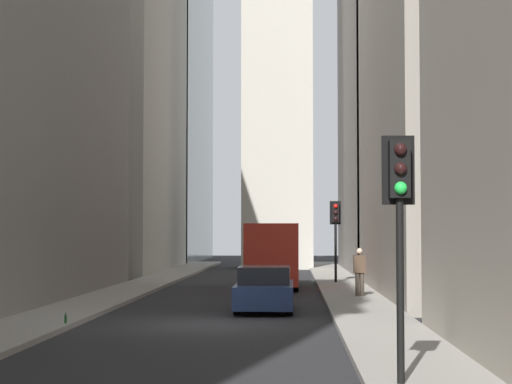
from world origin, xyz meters
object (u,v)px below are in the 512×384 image
at_px(delivery_truck, 273,255).
at_px(traffic_light_midblock, 336,223).
at_px(pedestrian, 360,270).
at_px(sedan_navy, 265,290).
at_px(traffic_light_foreground, 400,200).
at_px(discarded_bottle, 66,319).

xyz_separation_m(delivery_truck, traffic_light_midblock, (2.12, -2.89, 1.47)).
xyz_separation_m(delivery_truck, pedestrian, (-6.45, -3.34, -0.36)).
distance_m(delivery_truck, traffic_light_midblock, 3.88).
bearing_deg(sedan_navy, traffic_light_foreground, -169.36).
height_order(delivery_truck, traffic_light_midblock, traffic_light_midblock).
bearing_deg(pedestrian, traffic_light_midblock, 3.00).
distance_m(sedan_navy, discarded_bottle, 7.13).
relative_size(traffic_light_foreground, pedestrian, 2.21).
relative_size(traffic_light_midblock, discarded_bottle, 14.07).
relative_size(sedan_navy, pedestrian, 2.45).
bearing_deg(traffic_light_midblock, traffic_light_foreground, 179.28).
xyz_separation_m(sedan_navy, pedestrian, (4.70, -3.34, 0.43)).
xyz_separation_m(traffic_light_foreground, traffic_light_midblock, (26.88, -0.34, -0.06)).
xyz_separation_m(sedan_navy, traffic_light_midblock, (13.27, -2.89, 2.26)).
bearing_deg(sedan_navy, discarded_bottle, 135.77).
bearing_deg(discarded_bottle, delivery_truck, -16.99).
bearing_deg(pedestrian, sedan_navy, 144.59).
bearing_deg(traffic_light_foreground, pedestrian, -2.46).
distance_m(traffic_light_midblock, pedestrian, 8.77).
relative_size(traffic_light_foreground, traffic_light_midblock, 1.02).
distance_m(sedan_navy, traffic_light_midblock, 13.77).
relative_size(sedan_navy, traffic_light_midblock, 1.13).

